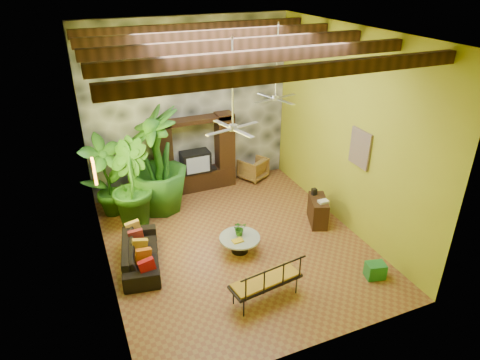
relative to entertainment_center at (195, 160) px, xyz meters
name	(u,v)px	position (x,y,z in m)	size (l,w,h in m)	color
ground	(235,243)	(0.00, -3.14, -0.97)	(7.00, 7.00, 0.00)	brown
ceiling	(234,33)	(0.00, -3.14, 4.03)	(6.00, 7.00, 0.02)	silver
back_wall	(189,107)	(0.00, 0.36, 1.53)	(6.00, 0.02, 5.00)	#A6A926
left_wall	(94,174)	(-3.00, -3.14, 1.53)	(0.02, 7.00, 5.00)	#A6A926
right_wall	(347,132)	(3.00, -3.14, 1.53)	(0.02, 7.00, 5.00)	#A6A926
stone_accent_wall	(190,107)	(0.00, 0.30, 1.53)	(5.98, 0.10, 4.98)	#34373B
ceiling_beams	(234,44)	(0.00, -3.14, 3.81)	(5.95, 5.36, 0.22)	#391F12
entertainment_center	(195,160)	(0.00, 0.00, 0.00)	(2.40, 0.55, 2.30)	black
ceiling_fan_front	(233,118)	(-0.20, -3.54, 2.44)	(1.28, 1.28, 1.86)	silver
ceiling_fan_back	(276,90)	(1.60, -1.94, 2.44)	(1.28, 1.28, 1.86)	silver
wall_art_mask	(94,171)	(-2.96, -2.14, 1.13)	(0.06, 0.32, 0.55)	#BF8216
wall_art_painting	(360,148)	(2.96, -3.74, 1.33)	(0.06, 0.70, 0.90)	#276391
sofa	(141,253)	(-2.30, -3.04, -0.67)	(2.02, 0.79, 0.59)	black
wicker_armchair	(253,168)	(1.89, -0.02, -0.62)	(0.75, 0.77, 0.70)	olive
tall_plant_a	(106,177)	(-2.62, -0.53, 0.19)	(1.22, 0.82, 2.31)	#27631A
tall_plant_b	(130,184)	(-2.13, -1.21, 0.19)	(1.27, 1.03, 2.31)	#215516
tall_plant_c	(157,161)	(-1.29, -0.73, 0.49)	(1.64, 1.64, 2.92)	#245C18
coffee_table	(240,242)	(-0.02, -3.47, -0.71)	(0.98, 0.98, 0.40)	black
centerpiece_plant	(240,228)	(0.02, -3.36, -0.39)	(0.32, 0.27, 0.35)	#2B6C1C
yellow_tray	(238,241)	(-0.13, -3.60, -0.55)	(0.26, 0.18, 0.03)	#FAFF1B
iron_bench	(267,280)	(-0.17, -5.26, -0.43)	(1.57, 0.75, 0.57)	black
side_console	(318,211)	(2.38, -3.10, -0.61)	(0.40, 0.90, 0.72)	#341E10
green_bin	(375,270)	(2.36, -5.51, -0.79)	(0.41, 0.31, 0.36)	#217E36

